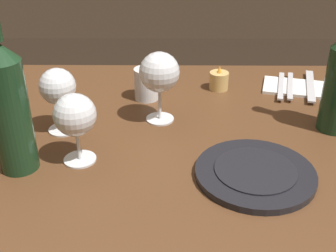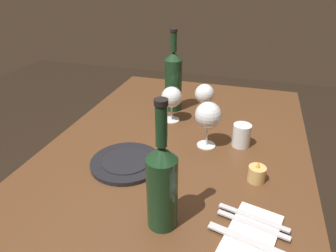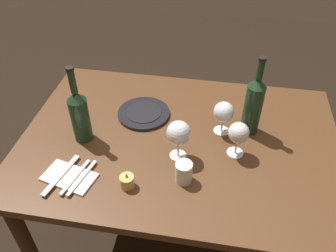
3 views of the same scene
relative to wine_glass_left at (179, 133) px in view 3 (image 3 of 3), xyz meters
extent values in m
plane|color=black|center=(0.01, -0.10, -0.86)|extent=(6.00, 6.00, 0.00)
cube|color=#56351E|center=(0.01, -0.10, -0.14)|extent=(1.30, 0.90, 0.04)
cylinder|color=#412816|center=(-0.57, -0.48, -0.51)|extent=(0.06, 0.06, 0.70)
cylinder|color=#412816|center=(0.59, -0.48, -0.51)|extent=(0.06, 0.06, 0.70)
cylinder|color=#412816|center=(0.59, 0.28, -0.51)|extent=(0.06, 0.06, 0.70)
cylinder|color=white|center=(0.00, 0.00, -0.12)|extent=(0.07, 0.07, 0.00)
cylinder|color=white|center=(0.00, 0.00, -0.07)|extent=(0.01, 0.01, 0.08)
sphere|color=white|center=(0.00, 0.00, 0.00)|extent=(0.09, 0.09, 0.09)
cylinder|color=#510A14|center=(0.00, 0.00, 0.00)|extent=(0.07, 0.07, 0.02)
cylinder|color=white|center=(-0.22, -0.05, -0.12)|extent=(0.07, 0.07, 0.00)
cylinder|color=white|center=(-0.22, -0.05, -0.08)|extent=(0.01, 0.01, 0.07)
sphere|color=white|center=(-0.22, -0.05, -0.01)|extent=(0.08, 0.08, 0.08)
cylinder|color=#510A14|center=(-0.22, -0.05, -0.02)|extent=(0.06, 0.06, 0.02)
cylinder|color=white|center=(-0.16, -0.17, -0.12)|extent=(0.07, 0.07, 0.00)
cylinder|color=white|center=(-0.16, -0.17, -0.08)|extent=(0.01, 0.01, 0.07)
sphere|color=white|center=(-0.16, -0.17, -0.01)|extent=(0.08, 0.08, 0.08)
cylinder|color=#510A14|center=(-0.16, -0.17, -0.02)|extent=(0.07, 0.07, 0.02)
cylinder|color=#19381E|center=(-0.27, -0.20, -0.01)|extent=(0.07, 0.07, 0.22)
cone|color=#19381E|center=(-0.27, -0.20, 0.12)|extent=(0.07, 0.07, 0.03)
cylinder|color=#19381E|center=(-0.27, -0.20, 0.18)|extent=(0.03, 0.03, 0.08)
cylinder|color=black|center=(-0.27, -0.20, 0.22)|extent=(0.03, 0.03, 0.01)
cylinder|color=#19381E|center=(0.40, -0.04, -0.02)|extent=(0.07, 0.07, 0.19)
cone|color=#19381E|center=(0.40, -0.04, 0.09)|extent=(0.07, 0.07, 0.03)
cylinder|color=#19381E|center=(0.40, -0.04, 0.16)|extent=(0.03, 0.03, 0.10)
cylinder|color=black|center=(0.40, -0.04, 0.21)|extent=(0.03, 0.03, 0.01)
cylinder|color=white|center=(-0.04, 0.12, -0.08)|extent=(0.06, 0.06, 0.08)
cylinder|color=silver|center=(-0.04, 0.12, -0.09)|extent=(0.05, 0.05, 0.06)
cylinder|color=#DBB266|center=(0.16, 0.18, -0.09)|extent=(0.05, 0.05, 0.05)
cylinder|color=white|center=(0.16, 0.18, -0.10)|extent=(0.04, 0.04, 0.03)
cone|color=#F99E2D|center=(0.16, 0.18, -0.06)|extent=(0.01, 0.01, 0.02)
cylinder|color=black|center=(0.19, -0.23, -0.11)|extent=(0.23, 0.23, 0.01)
cylinder|color=black|center=(0.19, -0.23, -0.10)|extent=(0.16, 0.16, 0.00)
cube|color=white|center=(0.38, 0.18, -0.11)|extent=(0.21, 0.15, 0.01)
cube|color=silver|center=(0.35, 0.18, -0.11)|extent=(0.06, 0.18, 0.00)
cube|color=silver|center=(0.33, 0.18, -0.11)|extent=(0.06, 0.18, 0.00)
cube|color=silver|center=(0.41, 0.18, -0.11)|extent=(0.07, 0.21, 0.00)
camera|label=1|loc=(0.03, -0.91, 0.37)|focal=46.45mm
camera|label=2|loc=(0.93, 0.14, 0.45)|focal=32.71mm
camera|label=3|loc=(-0.12, 0.94, 0.85)|focal=37.05mm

